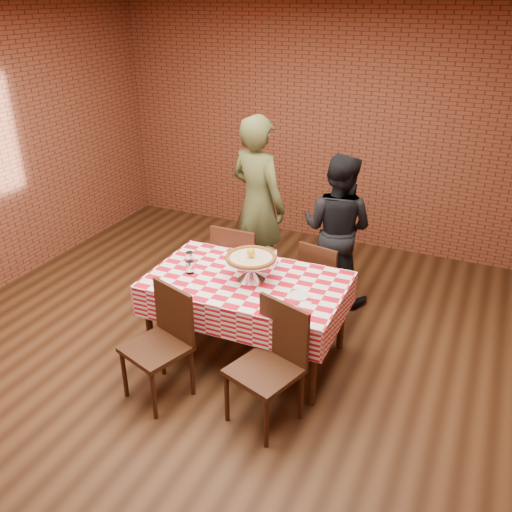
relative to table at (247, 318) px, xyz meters
name	(u,v)px	position (x,y,z in m)	size (l,w,h in m)	color
ground	(212,362)	(-0.23, -0.25, -0.38)	(6.00, 6.00, 0.00)	black
back_wall	(326,127)	(-0.23, 2.75, 1.08)	(5.50, 5.50, 0.00)	brown
table	(247,318)	(0.00, 0.00, 0.00)	(1.64, 0.98, 0.75)	#3B1D0F
tablecloth	(247,294)	(0.00, 0.00, 0.24)	(1.67, 1.02, 0.28)	red
pizza_stand	(251,269)	(0.03, 0.02, 0.48)	(0.43, 0.43, 0.19)	silver
pizza	(251,258)	(0.03, 0.02, 0.58)	(0.43, 0.43, 0.03)	beige
lemon	(251,253)	(0.03, 0.02, 0.63)	(0.07, 0.07, 0.09)	yellow
water_glass_left	(190,267)	(-0.49, -0.10, 0.44)	(0.07, 0.07, 0.11)	white
water_glass_right	(190,258)	(-0.58, 0.05, 0.44)	(0.07, 0.07, 0.11)	white
side_plate	(299,296)	(0.50, -0.09, 0.39)	(0.16, 0.16, 0.01)	white
sweetener_packet_a	(303,301)	(0.55, -0.14, 0.39)	(0.05, 0.04, 0.01)	white
sweetener_packet_b	(308,303)	(0.60, -0.15, 0.39)	(0.05, 0.04, 0.01)	white
condiment_caddy	(269,257)	(0.06, 0.32, 0.46)	(0.11, 0.09, 0.15)	silver
chair_near_left	(156,348)	(-0.40, -0.80, 0.09)	(0.44, 0.44, 0.92)	#3B1D0F
chair_near_right	(264,369)	(0.47, -0.70, 0.09)	(0.46, 0.46, 0.94)	#3B1D0F
chair_far_left	(242,265)	(-0.39, 0.72, 0.10)	(0.46, 0.46, 0.94)	#3B1D0F
chair_far_right	(325,281)	(0.44, 0.81, 0.06)	(0.39, 0.39, 0.87)	#3B1D0F
diner_olive	(258,204)	(-0.45, 1.23, 0.56)	(0.68, 0.45, 1.87)	#454A27
diner_black	(337,229)	(0.39, 1.29, 0.40)	(0.76, 0.59, 1.56)	black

